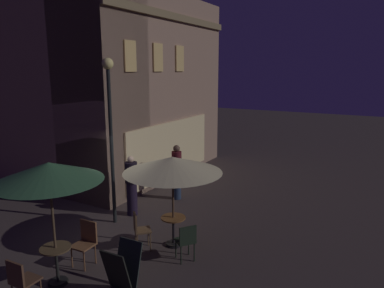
# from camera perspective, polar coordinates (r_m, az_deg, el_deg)

# --- Properties ---
(ground_plane) EXTENTS (60.00, 60.00, 0.00)m
(ground_plane) POSITION_cam_1_polar(r_m,az_deg,el_deg) (9.83, -12.11, -13.96)
(ground_plane) COLOR #392F2E
(cafe_building) EXTENTS (7.76, 8.73, 7.01)m
(cafe_building) POSITION_cam_1_polar(r_m,az_deg,el_deg) (14.29, -15.50, 8.46)
(cafe_building) COLOR #92725E
(cafe_building) RESTS_ON ground
(street_lamp_near_corner) EXTENTS (0.30, 0.30, 4.53)m
(street_lamp_near_corner) POSITION_cam_1_polar(r_m,az_deg,el_deg) (9.76, -12.96, 4.43)
(street_lamp_near_corner) COLOR black
(street_lamp_near_corner) RESTS_ON ground
(menu_sandwich_board) EXTENTS (0.66, 0.57, 0.89)m
(menu_sandwich_board) POSITION_cam_1_polar(r_m,az_deg,el_deg) (7.47, -11.07, -18.75)
(menu_sandwich_board) COLOR #212925
(menu_sandwich_board) RESTS_ON ground
(cafe_table_0) EXTENTS (0.60, 0.60, 0.73)m
(cafe_table_0) POSITION_cam_1_polar(r_m,az_deg,el_deg) (8.92, -3.00, -13.07)
(cafe_table_0) COLOR black
(cafe_table_0) RESTS_ON ground
(cafe_table_1) EXTENTS (0.61, 0.61, 0.79)m
(cafe_table_1) POSITION_cam_1_polar(r_m,az_deg,el_deg) (7.95, -20.85, -16.89)
(cafe_table_1) COLOR black
(cafe_table_1) RESTS_ON ground
(patio_umbrella_0) EXTENTS (2.36, 2.36, 2.23)m
(patio_umbrella_0) POSITION_cam_1_polar(r_m,az_deg,el_deg) (8.39, -3.12, -3.37)
(patio_umbrella_0) COLOR black
(patio_umbrella_0) RESTS_ON ground
(patio_umbrella_1) EXTENTS (2.04, 2.04, 2.53)m
(patio_umbrella_1) POSITION_cam_1_polar(r_m,az_deg,el_deg) (7.28, -21.89, -4.26)
(patio_umbrella_1) COLOR black
(patio_umbrella_1) RESTS_ON ground
(cafe_chair_0) EXTENTS (0.54, 0.54, 0.92)m
(cafe_chair_0) POSITION_cam_1_polar(r_m,az_deg,el_deg) (8.75, -8.45, -13.10)
(cafe_chair_0) COLOR brown
(cafe_chair_0) RESTS_ON ground
(cafe_chair_1) EXTENTS (0.56, 0.56, 0.88)m
(cafe_chair_1) POSITION_cam_1_polar(r_m,az_deg,el_deg) (8.21, -0.91, -14.98)
(cafe_chair_1) COLOR black
(cafe_chair_1) RESTS_ON ground
(cafe_chair_2) EXTENTS (0.44, 0.44, 0.93)m
(cafe_chair_2) POSITION_cam_1_polar(r_m,az_deg,el_deg) (7.49, -25.68, -18.82)
(cafe_chair_2) COLOR #4F3323
(cafe_chair_2) RESTS_ON ground
(cafe_chair_3) EXTENTS (0.46, 0.46, 0.98)m
(cafe_chair_3) POSITION_cam_1_polar(r_m,az_deg,el_deg) (8.44, -16.59, -14.35)
(cafe_chair_3) COLOR brown
(cafe_chair_3) RESTS_ON ground
(patron_standing_0) EXTENTS (0.36, 0.36, 1.79)m
(patron_standing_0) POSITION_cam_1_polar(r_m,az_deg,el_deg) (10.66, -9.64, -6.58)
(patron_standing_0) COLOR black
(patron_standing_0) RESTS_ON ground
(patron_standing_1) EXTENTS (0.32, 0.32, 1.83)m
(patron_standing_1) POSITION_cam_1_polar(r_m,az_deg,el_deg) (11.78, -2.46, -4.44)
(patron_standing_1) COLOR #233049
(patron_standing_1) RESTS_ON ground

